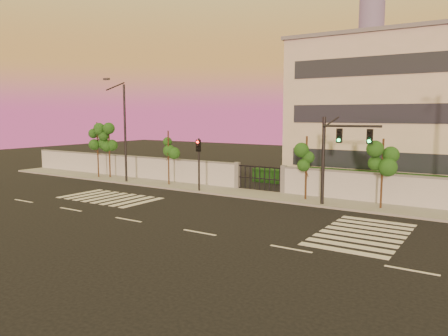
% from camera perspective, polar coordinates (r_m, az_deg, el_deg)
% --- Properties ---
extents(ground, '(120.00, 120.00, 0.00)m').
position_cam_1_polar(ground, '(22.31, -3.19, -8.42)').
color(ground, black).
rests_on(ground, ground).
extents(sidewalk, '(60.00, 3.00, 0.15)m').
position_cam_1_polar(sidewalk, '(31.19, 8.23, -3.90)').
color(sidewalk, gray).
rests_on(sidewalk, ground).
extents(perimeter_wall, '(60.00, 0.36, 2.20)m').
position_cam_1_polar(perimeter_wall, '(32.33, 9.54, -1.75)').
color(perimeter_wall, '#B9BBC1').
rests_on(perimeter_wall, ground).
extents(hedge_row, '(41.00, 4.25, 1.80)m').
position_cam_1_polar(hedge_row, '(34.51, 12.95, -1.71)').
color(hedge_row, black).
rests_on(hedge_row, ground).
extents(distant_skyscraper, '(16.00, 16.00, 118.00)m').
position_cam_1_polar(distant_skyscraper, '(312.44, 18.68, 16.95)').
color(distant_skyscraper, slate).
rests_on(distant_skyscraper, ground).
extents(road_markings, '(57.00, 7.62, 0.02)m').
position_cam_1_polar(road_markings, '(26.18, -1.15, -6.08)').
color(road_markings, silver).
rests_on(road_markings, ground).
extents(street_tree_a, '(1.51, 1.20, 5.23)m').
position_cam_1_polar(street_tree_a, '(42.09, -16.19, 3.88)').
color(street_tree_a, '#382314').
rests_on(street_tree_a, ground).
extents(street_tree_b, '(1.59, 1.26, 5.03)m').
position_cam_1_polar(street_tree_b, '(41.63, -14.75, 3.69)').
color(street_tree_b, '#382314').
rests_on(street_tree_b, ground).
extents(street_tree_c, '(1.47, 1.17, 4.62)m').
position_cam_1_polar(street_tree_c, '(36.32, -7.24, 2.94)').
color(street_tree_c, '#382314').
rests_on(street_tree_c, ground).
extents(street_tree_d, '(1.61, 1.28, 4.48)m').
position_cam_1_polar(street_tree_d, '(30.18, 10.78, 1.87)').
color(street_tree_d, '#382314').
rests_on(street_tree_d, ground).
extents(street_tree_e, '(1.55, 1.23, 4.47)m').
position_cam_1_polar(street_tree_e, '(28.56, 20.08, 1.26)').
color(street_tree_e, '#382314').
rests_on(street_tree_e, ground).
extents(traffic_signal_main, '(3.65, 0.62, 5.79)m').
position_cam_1_polar(traffic_signal_main, '(28.48, 14.23, 2.20)').
color(traffic_signal_main, black).
rests_on(traffic_signal_main, ground).
extents(traffic_signal_secondary, '(0.32, 0.33, 4.15)m').
position_cam_1_polar(traffic_signal_secondary, '(33.18, -3.32, 1.28)').
color(traffic_signal_secondary, black).
rests_on(traffic_signal_secondary, ground).
extents(streetlight_west, '(0.53, 2.14, 8.88)m').
position_cam_1_polar(streetlight_west, '(38.46, -13.00, 5.12)').
color(streetlight_west, black).
rests_on(streetlight_west, ground).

